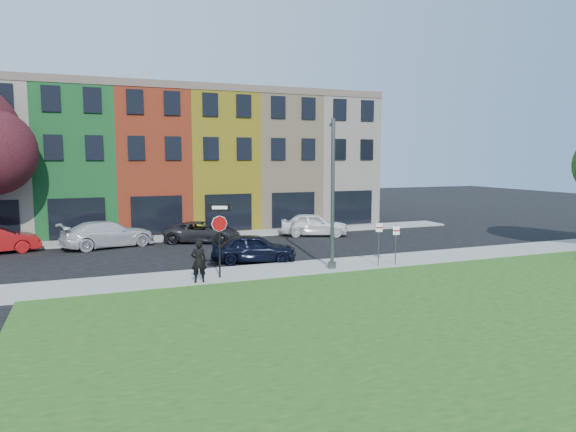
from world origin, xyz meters
name	(u,v)px	position (x,y,z in m)	size (l,w,h in m)	color
ground	(328,284)	(0.00, 0.00, 0.00)	(120.00, 120.00, 0.00)	black
sidewalk_near	(337,266)	(2.00, 3.00, 0.06)	(40.00, 3.00, 0.12)	gray
sidewalk_far	(190,237)	(-3.00, 15.00, 0.06)	(40.00, 2.40, 0.12)	gray
rowhouse_block	(180,163)	(-2.50, 21.18, 4.99)	(30.00, 10.12, 10.00)	beige
stop_sign	(219,225)	(-4.08, 2.39, 2.43)	(1.00, 0.38, 3.26)	black
man	(199,261)	(-5.11, 1.90, 1.01)	(0.69, 0.49, 1.79)	black
sedan_near	(254,248)	(-1.50, 5.58, 0.74)	(4.67, 2.89, 1.48)	black
parked_car_silver	(108,234)	(-8.27, 13.10, 0.80)	(5.87, 3.59, 1.59)	silver
parked_car_dark	(202,232)	(-2.62, 12.81, 0.66)	(5.26, 3.90, 1.33)	black
parked_car_white	(314,224)	(5.15, 12.73, 0.79)	(5.00, 3.50, 1.58)	white
street_lamp	(332,193)	(1.46, 2.54, 3.68)	(1.30, 2.41, 7.05)	#4B4E50
parking_sign_a	(396,240)	(4.64, 1.91, 1.37)	(0.31, 0.13, 1.97)	#4B4E50
parking_sign_b	(379,238)	(3.75, 2.05, 1.48)	(0.31, 0.14, 2.18)	#4B4E50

